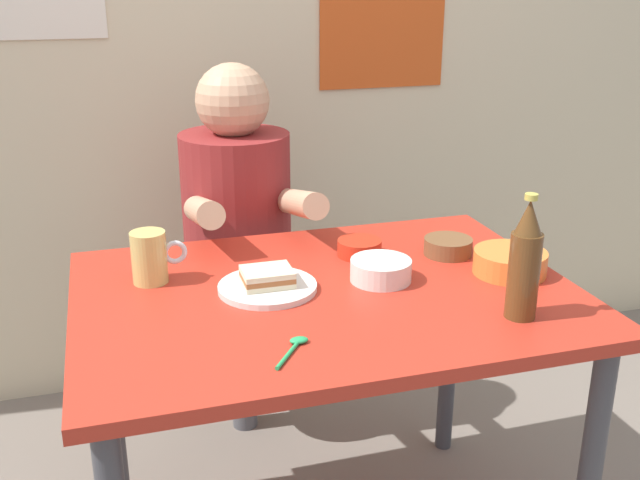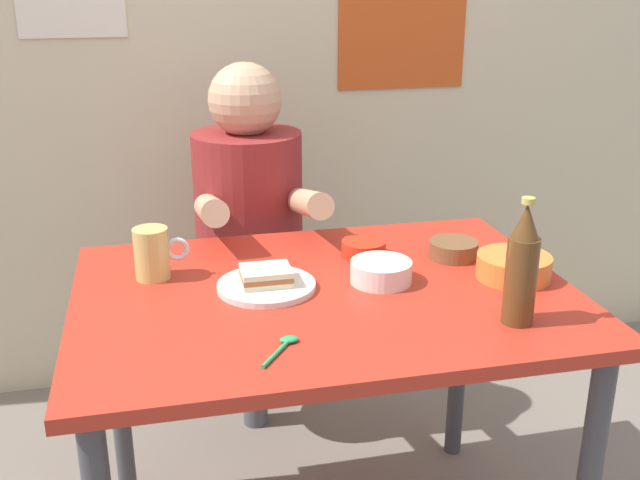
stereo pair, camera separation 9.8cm
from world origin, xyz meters
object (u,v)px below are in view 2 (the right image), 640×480
Objects in this scene: sandwich at (266,276)px; condiment_bowl_brown at (454,249)px; beer_mug at (153,253)px; dining_table at (325,327)px; person_seated at (249,202)px; beer_bottle at (522,267)px; stool at (253,327)px; plate_orange at (266,286)px.

sandwich reaches higher than condiment_bowl_brown.
beer_mug reaches higher than sandwich.
person_seated reaches higher than dining_table.
beer_mug is (-0.24, 0.12, 0.03)m from sandwich.
sandwich is 0.49m from condiment_bowl_brown.
beer_bottle reaches higher than sandwich.
beer_mug is 0.81m from beer_bottle.
beer_mug is at bearing 150.64° from beer_bottle.
beer_bottle is at bearing -63.72° from person_seated.
dining_table is 0.64m from person_seated.
stool is 0.71m from beer_mug.
beer_bottle reaches higher than condiment_bowl_brown.
dining_table is at bearing -15.22° from sandwich.
sandwich is at bearing 0.00° from plate_orange.
person_seated is 5.71× the size of beer_mug.
beer_bottle reaches higher than dining_table.
beer_bottle is 0.38m from condiment_bowl_brown.
dining_table is at bearing -15.22° from plate_orange.
stool is 0.79m from condiment_bowl_brown.
stool is at bearing 59.21° from beer_mug.
person_seated is at bearing 131.53° from condiment_bowl_brown.
beer_mug reaches higher than dining_table.
dining_table is 9.17× the size of condiment_bowl_brown.
dining_table is at bearing -22.92° from beer_mug.
person_seated reaches higher than beer_mug.
stool is 0.42m from person_seated.
plate_orange reaches higher than stool.
dining_table reaches higher than stool.
person_seated is 6.54× the size of sandwich.
beer_bottle reaches higher than stool.
condiment_bowl_brown is (0.44, -0.51, 0.41)m from stool.
beer_bottle is 2.18× the size of condiment_bowl_brown.
beer_bottle is (0.43, -0.87, 0.51)m from stool.
beer_mug is 0.48× the size of beer_bottle.
beer_bottle is (0.47, -0.28, 0.11)m from plate_orange.
plate_orange is 1.75× the size of beer_mug.
sandwich is (0.00, 0.00, 0.02)m from plate_orange.
sandwich is 0.92× the size of condiment_bowl_brown.
stool is 1.10m from beer_bottle.
plate_orange is at bearing -94.02° from person_seated.
beer_mug is at bearing 177.37° from condiment_bowl_brown.
plate_orange is 0.49m from condiment_bowl_brown.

